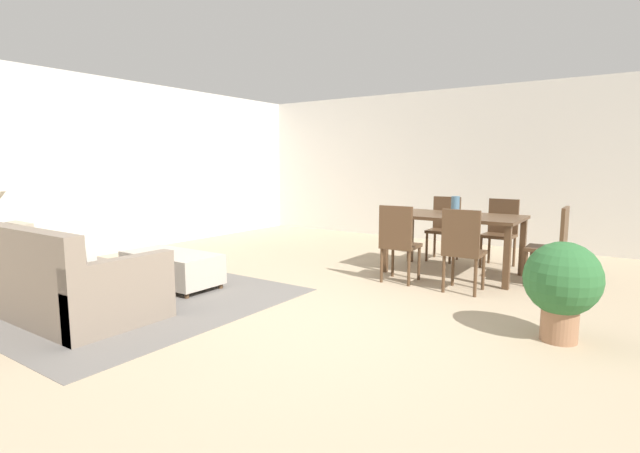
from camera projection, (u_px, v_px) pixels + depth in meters
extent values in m
plane|color=tan|center=(312.00, 321.00, 4.23)|extent=(10.80, 10.80, 0.00)
cube|color=silver|center=(480.00, 167.00, 8.13)|extent=(9.00, 0.12, 2.70)
cube|color=silver|center=(85.00, 167.00, 6.99)|extent=(0.12, 11.00, 2.70)
cube|color=slate|center=(125.00, 297.00, 4.97)|extent=(3.00, 2.80, 0.01)
cube|color=gray|center=(65.00, 289.00, 4.49)|extent=(2.01, 0.97, 0.42)
cube|color=gray|center=(15.00, 251.00, 4.10)|extent=(2.01, 0.16, 0.44)
cube|color=gray|center=(19.00, 267.00, 5.01)|extent=(0.14, 0.97, 0.62)
cube|color=gray|center=(122.00, 294.00, 3.95)|extent=(0.14, 0.97, 0.62)
cube|color=tan|center=(23.00, 243.00, 4.63)|extent=(0.41, 0.15, 0.42)
cube|color=tan|center=(46.00, 252.00, 4.32)|extent=(0.35, 0.10, 0.35)
cube|color=silver|center=(78.00, 256.00, 4.04)|extent=(0.39, 0.14, 0.39)
cube|color=#B7AD9E|center=(172.00, 267.00, 5.39)|extent=(1.17, 0.58, 0.33)
cylinder|color=#513823|center=(161.00, 273.00, 5.91)|extent=(0.05, 0.05, 0.06)
cylinder|color=#513823|center=(221.00, 286.00, 5.31)|extent=(0.05, 0.05, 0.06)
cylinder|color=#513823|center=(126.00, 281.00, 5.52)|extent=(0.05, 0.05, 0.06)
cylinder|color=#513823|center=(187.00, 296.00, 4.92)|extent=(0.05, 0.05, 0.06)
cylinder|color=olive|center=(9.00, 262.00, 5.41)|extent=(0.04, 0.04, 0.55)
cylinder|color=olive|center=(23.00, 266.00, 5.22)|extent=(0.04, 0.04, 0.55)
cube|color=#513823|center=(454.00, 216.00, 5.94)|extent=(1.63, 0.93, 0.04)
cube|color=#513823|center=(411.00, 237.00, 6.75)|extent=(0.07, 0.07, 0.72)
cube|color=#513823|center=(523.00, 247.00, 5.90)|extent=(0.07, 0.07, 0.72)
cube|color=#513823|center=(385.00, 245.00, 6.09)|extent=(0.07, 0.07, 0.72)
cube|color=#513823|center=(507.00, 258.00, 5.24)|extent=(0.07, 0.07, 0.72)
cube|color=#513823|center=(401.00, 246.00, 5.60)|extent=(0.42, 0.42, 0.04)
cube|color=#513823|center=(396.00, 226.00, 5.41)|extent=(0.40, 0.06, 0.47)
cylinder|color=#513823|center=(393.00, 260.00, 5.86)|extent=(0.04, 0.04, 0.41)
cylinder|color=#513823|center=(419.00, 263.00, 5.68)|extent=(0.04, 0.04, 0.41)
cylinder|color=#513823|center=(382.00, 265.00, 5.57)|extent=(0.04, 0.04, 0.41)
cylinder|color=#513823|center=(409.00, 269.00, 5.40)|extent=(0.04, 0.04, 0.41)
cube|color=#513823|center=(464.00, 253.00, 5.15)|extent=(0.42, 0.42, 0.04)
cube|color=#513823|center=(461.00, 232.00, 4.97)|extent=(0.40, 0.06, 0.47)
cylinder|color=#513823|center=(453.00, 268.00, 5.42)|extent=(0.04, 0.04, 0.41)
cylinder|color=#513823|center=(483.00, 272.00, 5.24)|extent=(0.04, 0.04, 0.41)
cylinder|color=#513823|center=(444.00, 274.00, 5.13)|extent=(0.04, 0.04, 0.41)
cylinder|color=#513823|center=(475.00, 278.00, 4.95)|extent=(0.04, 0.04, 0.41)
cube|color=#513823|center=(443.00, 231.00, 6.80)|extent=(0.41, 0.41, 0.04)
cube|color=#513823|center=(447.00, 213.00, 6.92)|extent=(0.40, 0.05, 0.47)
cylinder|color=#513823|center=(450.00, 249.00, 6.60)|extent=(0.04, 0.04, 0.41)
cylinder|color=#513823|center=(427.00, 247.00, 6.78)|extent=(0.04, 0.04, 0.41)
cylinder|color=#513823|center=(457.00, 246.00, 6.88)|extent=(0.04, 0.04, 0.41)
cylinder|color=#513823|center=(435.00, 244.00, 7.06)|extent=(0.04, 0.04, 0.41)
cube|color=#513823|center=(498.00, 236.00, 6.37)|extent=(0.42, 0.42, 0.04)
cube|color=#513823|center=(503.00, 216.00, 6.48)|extent=(0.40, 0.06, 0.47)
cylinder|color=#513823|center=(507.00, 256.00, 6.16)|extent=(0.04, 0.04, 0.41)
cylinder|color=#513823|center=(481.00, 253.00, 6.37)|extent=(0.04, 0.04, 0.41)
cylinder|color=#513823|center=(514.00, 252.00, 6.43)|extent=(0.04, 0.04, 0.41)
cylinder|color=#513823|center=(489.00, 249.00, 6.64)|extent=(0.04, 0.04, 0.41)
cube|color=#513823|center=(545.00, 249.00, 5.40)|extent=(0.41, 0.41, 0.04)
cube|color=#513823|center=(564.00, 228.00, 5.27)|extent=(0.05, 0.40, 0.47)
cylinder|color=#513823|center=(525.00, 269.00, 5.38)|extent=(0.04, 0.04, 0.41)
cylinder|color=#513823|center=(531.00, 264.00, 5.66)|extent=(0.04, 0.04, 0.41)
cylinder|color=#513823|center=(558.00, 273.00, 5.19)|extent=(0.04, 0.04, 0.41)
cylinder|color=#513823|center=(562.00, 267.00, 5.47)|extent=(0.04, 0.04, 0.41)
cylinder|color=slate|center=(455.00, 205.00, 5.92)|extent=(0.10, 0.10, 0.23)
cylinder|color=#996B4C|center=(559.00, 325.00, 3.73)|extent=(0.28, 0.28, 0.26)
sphere|color=#2D6633|center=(562.00, 278.00, 3.68)|extent=(0.58, 0.58, 0.58)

